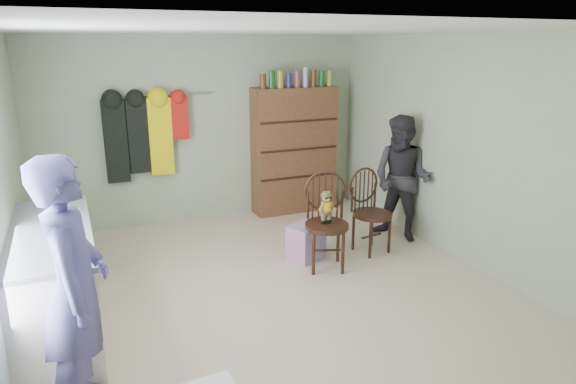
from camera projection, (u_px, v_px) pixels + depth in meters
name	position (u px, v px, depth m)	size (l,w,h in m)	color
ground_plane	(273.00, 290.00, 5.15)	(5.00, 5.00, 0.00)	beige
room_walls	(252.00, 127.00, 5.18)	(5.00, 5.00, 5.00)	#ADBC9E
counter	(56.00, 282.00, 4.28)	(0.64, 1.86, 0.94)	silver
chair_front	(326.00, 216.00, 5.56)	(0.60, 0.60, 1.06)	#3A1F14
chair_far	(369.00, 207.00, 6.02)	(0.51, 0.51, 0.99)	#3A1F14
striped_bag	(306.00, 242.00, 5.86)	(0.38, 0.30, 0.41)	pink
person_left	(75.00, 290.00, 3.26)	(0.64, 0.42, 1.77)	#514B89
person_right	(402.00, 179.00, 6.32)	(0.76, 0.59, 1.56)	#2D2B33
dresser	(294.00, 149.00, 7.40)	(1.20, 0.39, 2.07)	brown
coat_rack	(144.00, 135.00, 6.59)	(1.42, 0.12, 1.09)	#99999E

